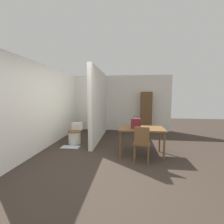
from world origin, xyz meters
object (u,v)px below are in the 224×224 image
toilet (75,135)px  dining_table (141,131)px  handbag (136,123)px  wooden_cabinet (146,112)px  wooden_chair (142,142)px

toilet → dining_table: bearing=-20.2°
dining_table → toilet: (-2.12, 0.78, -0.38)m
handbag → wooden_cabinet: wooden_cabinet is taller
toilet → handbag: size_ratio=1.97×
wooden_chair → toilet: size_ratio=1.33×
toilet → wooden_cabinet: 3.20m
wooden_chair → handbag: bearing=116.1°
handbag → toilet: bearing=156.2°
wooden_chair → handbag: handbag is taller
handbag → wooden_chair: bearing=-70.6°
toilet → wooden_cabinet: bearing=36.3°
wooden_chair → toilet: bearing=156.1°
dining_table → wooden_chair: bearing=-92.9°
toilet → handbag: bearing=-23.8°
handbag → wooden_cabinet: (0.56, 2.73, 0.01)m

